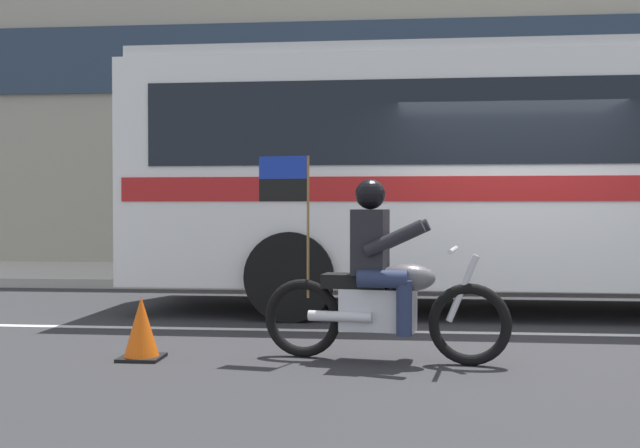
{
  "coord_description": "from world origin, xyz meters",
  "views": [
    {
      "loc": [
        -1.31,
        -8.67,
        1.33
      ],
      "look_at": [
        -2.11,
        -0.33,
        1.14
      ],
      "focal_mm": 42.72,
      "sensor_mm": 36.0,
      "label": 1
    }
  ],
  "objects_px": {
    "transit_bus": "(569,163)",
    "motorcycle_with_rider": "(381,284)",
    "fire_hydrant": "(210,254)",
    "traffic_cone": "(141,330)"
  },
  "relations": [
    {
      "from": "transit_bus",
      "to": "traffic_cone",
      "type": "bearing_deg",
      "value": -141.71
    },
    {
      "from": "traffic_cone",
      "to": "fire_hydrant",
      "type": "bearing_deg",
      "value": 98.45
    },
    {
      "from": "fire_hydrant",
      "to": "traffic_cone",
      "type": "xyz_separation_m",
      "value": [
        0.93,
        -6.29,
        -0.26
      ]
    },
    {
      "from": "transit_bus",
      "to": "fire_hydrant",
      "type": "distance_m",
      "value": 6.18
    },
    {
      "from": "motorcycle_with_rider",
      "to": "transit_bus",
      "type": "bearing_deg",
      "value": 55.29
    },
    {
      "from": "motorcycle_with_rider",
      "to": "fire_hydrant",
      "type": "height_order",
      "value": "motorcycle_with_rider"
    },
    {
      "from": "motorcycle_with_rider",
      "to": "fire_hydrant",
      "type": "xyz_separation_m",
      "value": [
        -3.01,
        6.16,
        -0.15
      ]
    },
    {
      "from": "fire_hydrant",
      "to": "traffic_cone",
      "type": "bearing_deg",
      "value": -81.55
    },
    {
      "from": "transit_bus",
      "to": "motorcycle_with_rider",
      "type": "height_order",
      "value": "transit_bus"
    },
    {
      "from": "transit_bus",
      "to": "fire_hydrant",
      "type": "relative_size",
      "value": 14.63
    }
  ]
}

